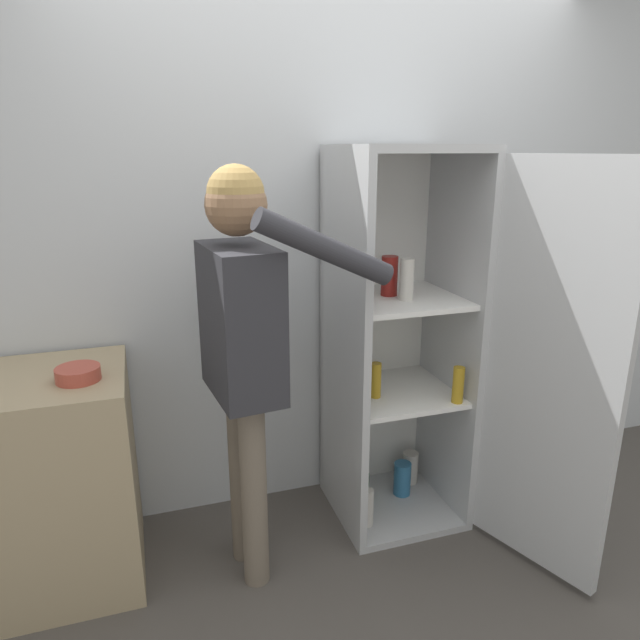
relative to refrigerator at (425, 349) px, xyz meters
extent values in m
plane|color=#4C4742|center=(-0.33, -0.56, -0.88)|extent=(12.00, 12.00, 0.00)
cube|color=silver|center=(-0.33, 0.42, 0.40)|extent=(7.00, 0.06, 2.55)
cube|color=#B7BABC|center=(-0.10, 0.08, -0.86)|extent=(0.59, 0.58, 0.04)
cube|color=#B7BABC|center=(-0.10, 0.08, 0.89)|extent=(0.59, 0.58, 0.04)
cube|color=white|center=(-0.10, 0.35, 0.01)|extent=(0.59, 0.03, 1.71)
cube|color=#B7BABC|center=(-0.37, 0.08, 0.01)|extent=(0.04, 0.58, 1.71)
cube|color=#B7BABC|center=(0.18, 0.08, 0.01)|extent=(0.03, 0.58, 1.71)
cube|color=white|center=(-0.10, 0.08, -0.24)|extent=(0.52, 0.51, 0.02)
cube|color=white|center=(-0.10, 0.08, 0.23)|extent=(0.52, 0.51, 0.02)
cube|color=#B7BABC|center=(0.31, -0.48, 0.01)|extent=(0.24, 0.57, 1.71)
cylinder|color=#B78C1E|center=(-0.23, 0.04, -0.14)|extent=(0.05, 0.05, 0.17)
cylinder|color=#B78C1E|center=(0.11, -0.13, -0.14)|extent=(0.05, 0.05, 0.17)
cylinder|color=#1E5123|center=(-0.23, 0.16, -0.78)|extent=(0.07, 0.07, 0.13)
cylinder|color=teal|center=(-0.02, 0.13, -0.75)|extent=(0.09, 0.09, 0.18)
cylinder|color=beige|center=(0.07, 0.22, -0.76)|extent=(0.08, 0.08, 0.17)
cylinder|color=beige|center=(-0.10, 0.01, 0.33)|extent=(0.06, 0.06, 0.19)
cylinder|color=maroon|center=(-0.14, 0.12, 0.33)|extent=(0.08, 0.08, 0.18)
cylinder|color=beige|center=(-0.29, -0.06, -0.75)|extent=(0.06, 0.06, 0.19)
cylinder|color=#726656|center=(-0.88, -0.04, -0.46)|extent=(0.11, 0.11, 0.83)
cylinder|color=#726656|center=(-0.86, -0.21, -0.46)|extent=(0.11, 0.11, 0.83)
cube|color=#2D2D33|center=(-0.87, -0.12, 0.25)|extent=(0.28, 0.44, 0.59)
sphere|color=#8C6647|center=(-0.87, -0.12, 0.69)|extent=(0.23, 0.23, 0.23)
sphere|color=#AD894C|center=(-0.87, -0.12, 0.73)|extent=(0.21, 0.21, 0.21)
cylinder|color=#2D2D33|center=(-0.90, 0.11, 0.22)|extent=(0.08, 0.08, 0.56)
cylinder|color=#2D2D33|center=(-0.60, -0.33, 0.55)|extent=(0.54, 0.15, 0.31)
cube|color=tan|center=(-1.64, 0.07, -0.42)|extent=(0.65, 0.60, 0.92)
cylinder|color=#B24738|center=(-1.48, -0.01, 0.07)|extent=(0.17, 0.17, 0.05)
camera|label=1|loc=(-1.23, -2.21, 0.89)|focal=32.00mm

